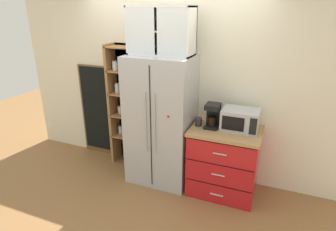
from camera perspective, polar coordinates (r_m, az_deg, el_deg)
name	(u,v)px	position (r m, az deg, el deg)	size (l,w,h in m)	color
ground_plane	(161,177)	(4.22, -1.43, -12.24)	(10.56, 10.56, 0.00)	olive
wall_back_cream	(171,85)	(4.03, 0.68, 6.10)	(4.87, 0.10, 2.55)	silver
refrigerator	(161,121)	(3.83, -1.39, -1.02)	(0.84, 0.67, 1.75)	#ADAFB5
pantry_shelf_column	(126,104)	(4.31, -8.39, 2.28)	(0.48, 0.29, 1.83)	brown
counter_cabinet	(224,161)	(3.79, 11.14, -8.86)	(0.87, 0.67, 0.90)	red
microwave	(240,120)	(3.57, 14.28, -0.82)	(0.44, 0.33, 0.26)	#ADAFB5
coffee_maker	(213,115)	(3.57, 8.98, 0.06)	(0.17, 0.20, 0.31)	black
mug_charcoal	(199,122)	(3.63, 6.18, -1.26)	(0.12, 0.09, 0.10)	#2D2D33
bottle_amber	(227,122)	(3.52, 11.67, -1.26)	(0.06, 0.06, 0.25)	brown
upper_cabinet	(162,31)	(3.60, -1.25, 16.60)	(0.81, 0.32, 0.57)	silver
chalkboard_menu	(98,111)	(4.71, -13.84, 0.91)	(0.60, 0.04, 1.47)	brown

